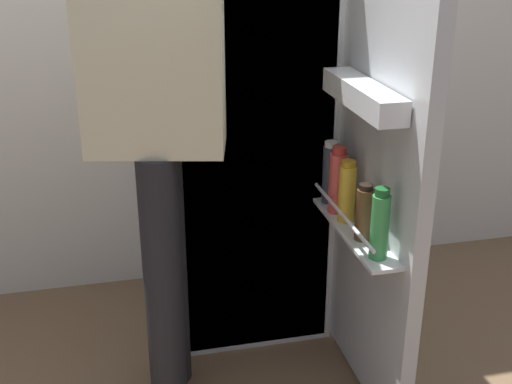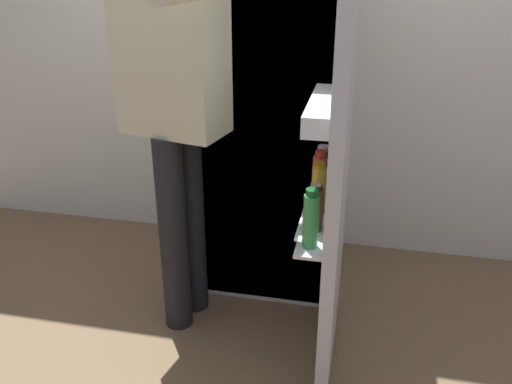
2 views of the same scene
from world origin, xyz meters
name	(u,v)px [view 2 (image 2 of 2)]	position (x,y,z in m)	size (l,w,h in m)	color
ground_plane	(251,333)	(0.00, 0.00, 0.00)	(5.88, 5.88, 0.00)	brown
kitchen_wall	(290,22)	(0.00, 0.93, 1.20)	(4.40, 0.10, 2.40)	silver
refrigerator	(280,118)	(0.02, 0.51, 0.83)	(0.67, 1.24, 1.66)	silver
person	(176,86)	(-0.31, 0.08, 1.07)	(0.57, 0.79, 1.77)	black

